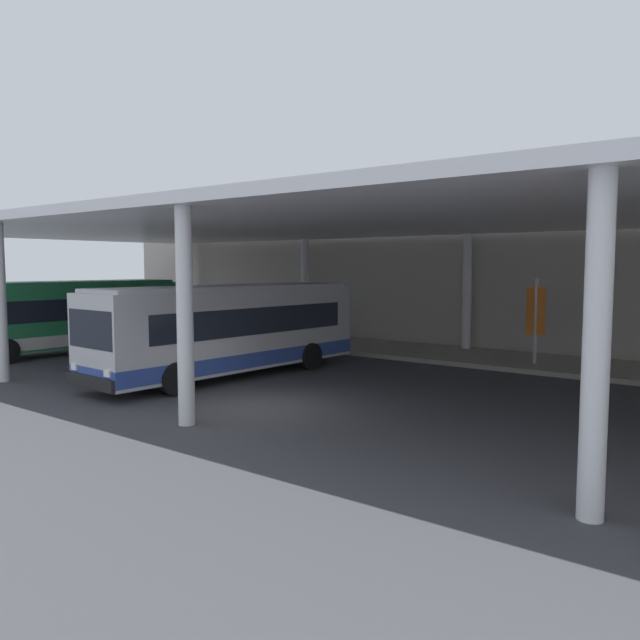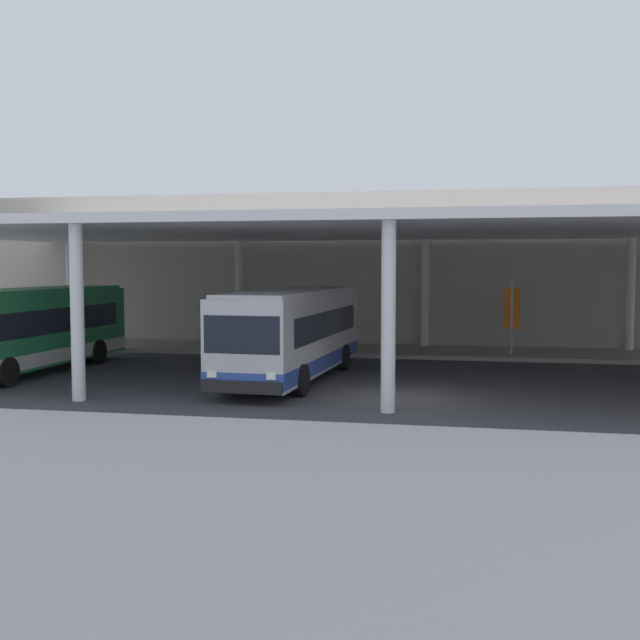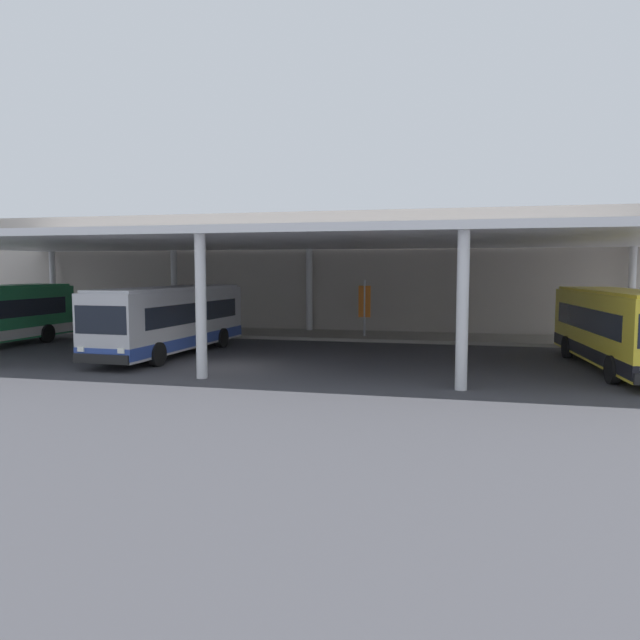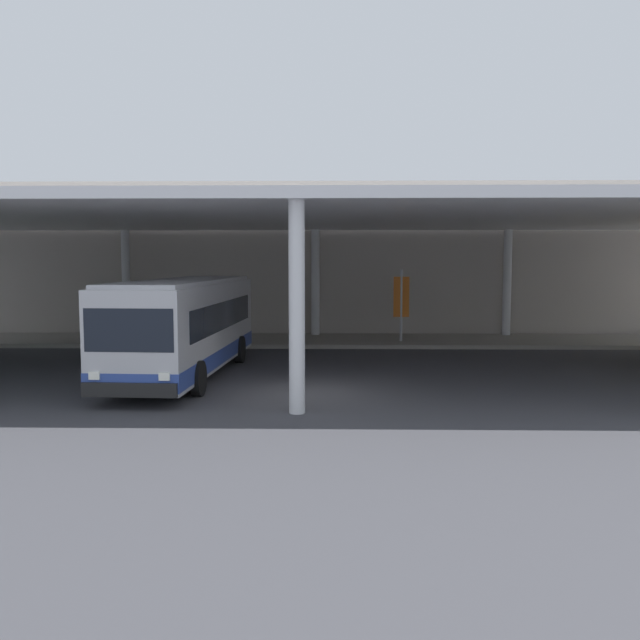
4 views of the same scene
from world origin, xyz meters
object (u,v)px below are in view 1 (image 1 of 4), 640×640
Objects in this scene: trash_bin at (322,331)px; banner_sign at (536,316)px; bus_second_bay at (230,329)px; bus_nearest_bay at (66,315)px; bench_waiting at (277,327)px.

banner_sign reaches higher than trash_bin.
bus_second_bay is at bearing -72.59° from trash_bin.
bus_nearest_bay is at bearing -178.74° from bus_second_bay.
bus_nearest_bay reaches higher than trash_bin.
bus_second_bay is (10.07, 0.22, 0.00)m from bus_nearest_bay.
bus_second_bay is at bearing -57.23° from bench_waiting.
bench_waiting is at bearing 176.33° from banner_sign.
banner_sign is (10.67, -0.81, 1.30)m from trash_bin.
trash_bin is at bearing 175.66° from banner_sign.
bench_waiting is 3.00m from trash_bin.
bus_nearest_bay and bus_second_bay have the same top height.
bus_nearest_bay is at bearing -128.40° from trash_bin.
bus_nearest_bay reaches higher than bench_waiting.
trash_bin is (3.00, -0.07, 0.01)m from bench_waiting.
trash_bin is 0.31× the size of banner_sign.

